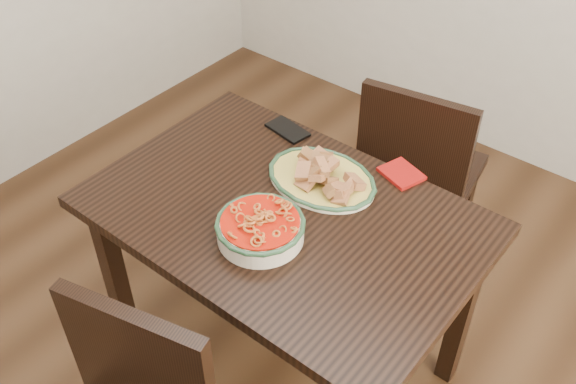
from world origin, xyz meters
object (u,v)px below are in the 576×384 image
Objects in this scene: dining_table at (284,234)px; noodle_bowl at (260,227)px; smartphone at (288,130)px; chair_far at (417,169)px; fish_plate at (322,171)px.

dining_table is 0.20m from noodle_bowl.
noodle_bowl reaches higher than smartphone.
dining_table is 7.64× the size of smartphone.
dining_table is at bearing 74.15° from chair_far.
smartphone is (-0.26, 0.15, -0.04)m from fish_plate.
fish_plate is 2.37× the size of smartphone.
dining_table is 4.51× the size of noodle_bowl.
dining_table is at bearing -92.45° from fish_plate.
chair_far is at bearing 58.95° from smartphone.
dining_table is at bearing 98.93° from noodle_bowl.
smartphone is (-0.33, -0.39, 0.26)m from chair_far.
fish_plate is 1.40× the size of noodle_bowl.
fish_plate is at bearing 92.38° from noodle_bowl.
fish_plate is (-0.07, -0.54, 0.30)m from chair_far.
noodle_bowl is at bearing -50.48° from smartphone.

